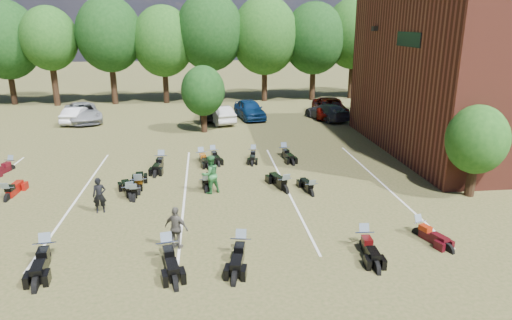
{
  "coord_description": "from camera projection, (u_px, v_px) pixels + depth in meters",
  "views": [
    {
      "loc": [
        -1.89,
        -18.05,
        7.98
      ],
      "look_at": [
        0.6,
        4.0,
        1.2
      ],
      "focal_mm": 32.0,
      "sensor_mm": 36.0,
      "label": 1
    }
  ],
  "objects": [
    {
      "name": "motorcycle_19",
      "position": [
        253.0,
        158.0,
        27.71
      ],
      "size": [
        0.93,
        2.09,
        1.12
      ],
      "primitive_type": null,
      "rotation": [
        0.0,
        0.0,
        -0.15
      ],
      "color": "black",
      "rests_on": "ground"
    },
    {
      "name": "car_6",
      "position": [
        330.0,
        108.0,
        39.41
      ],
      "size": [
        3.36,
        6.04,
        1.6
      ],
      "primitive_type": "imported",
      "rotation": [
        0.0,
        0.0,
        -0.13
      ],
      "color": "#590A05",
      "rests_on": "ground"
    },
    {
      "name": "person_grey",
      "position": [
        176.0,
        228.0,
        16.48
      ],
      "size": [
        1.02,
        0.8,
        1.62
      ],
      "primitive_type": "imported",
      "rotation": [
        0.0,
        0.0,
        2.64
      ],
      "color": "#504D44",
      "rests_on": "ground"
    },
    {
      "name": "motorcycle_10",
      "position": [
        134.0,
        200.0,
        21.19
      ],
      "size": [
        0.81,
        2.16,
        1.18
      ],
      "primitive_type": null,
      "rotation": [
        0.0,
        0.0,
        3.21
      ],
      "color": "black",
      "rests_on": "ground"
    },
    {
      "name": "person_black",
      "position": [
        99.0,
        195.0,
        19.64
      ],
      "size": [
        0.62,
        0.46,
        1.56
      ],
      "primitive_type": "imported",
      "rotation": [
        0.0,
        0.0,
        0.16
      ],
      "color": "black",
      "rests_on": "ground"
    },
    {
      "name": "motorcycle_9",
      "position": [
        130.0,
        199.0,
        21.27
      ],
      "size": [
        1.37,
        2.41,
        1.28
      ],
      "primitive_type": null,
      "rotation": [
        0.0,
        0.0,
        3.44
      ],
      "color": "black",
      "rests_on": "ground"
    },
    {
      "name": "car_2",
      "position": [
        83.0,
        113.0,
        37.49
      ],
      "size": [
        4.26,
        6.02,
        1.52
      ],
      "primitive_type": "imported",
      "rotation": [
        0.0,
        0.0,
        0.35
      ],
      "color": "gray",
      "rests_on": "ground"
    },
    {
      "name": "person_green",
      "position": [
        210.0,
        174.0,
        21.84
      ],
      "size": [
        1.13,
        1.04,
        1.88
      ],
      "primitive_type": "imported",
      "rotation": [
        0.0,
        0.0,
        3.59
      ],
      "color": "#296D34",
      "rests_on": "ground"
    },
    {
      "name": "parking_lines",
      "position": [
        185.0,
        192.0,
        22.21
      ],
      "size": [
        20.1,
        14.0,
        0.01
      ],
      "color": "silver",
      "rests_on": "ground"
    },
    {
      "name": "motorcycle_13",
      "position": [
        311.0,
        195.0,
        21.82
      ],
      "size": [
        0.85,
        2.05,
        1.11
      ],
      "primitive_type": null,
      "rotation": [
        0.0,
        0.0,
        3.25
      ],
      "color": "black",
      "rests_on": "ground"
    },
    {
      "name": "motorcycle_5",
      "position": [
        363.0,
        248.0,
        16.75
      ],
      "size": [
        0.88,
        2.31,
        1.26
      ],
      "primitive_type": null,
      "rotation": [
        0.0,
        0.0,
        -0.07
      ],
      "color": "black",
      "rests_on": "ground"
    },
    {
      "name": "car_5",
      "position": [
        220.0,
        114.0,
        37.06
      ],
      "size": [
        2.58,
        4.53,
        1.41
      ],
      "primitive_type": "imported",
      "rotation": [
        0.0,
        0.0,
        3.41
      ],
      "color": "#ACABA7",
      "rests_on": "ground"
    },
    {
      "name": "motorcycle_4",
      "position": [
        241.0,
        255.0,
        16.2
      ],
      "size": [
        1.22,
        2.48,
        1.33
      ],
      "primitive_type": null,
      "rotation": [
        0.0,
        0.0,
        -0.2
      ],
      "color": "black",
      "rests_on": "ground"
    },
    {
      "name": "young_tree_midfield",
      "position": [
        203.0,
        91.0,
        33.3
      ],
      "size": [
        3.2,
        3.2,
        4.7
      ],
      "color": "black",
      "rests_on": "ground"
    },
    {
      "name": "motorcycle_14",
      "position": [
        11.0,
        170.0,
        25.5
      ],
      "size": [
        1.19,
        2.16,
        1.15
      ],
      "primitive_type": null,
      "rotation": [
        0.0,
        0.0,
        -0.27
      ],
      "color": "#3D0810",
      "rests_on": "ground"
    },
    {
      "name": "motorcycle_2",
      "position": [
        47.0,
        261.0,
        15.85
      ],
      "size": [
        1.1,
        2.55,
        1.38
      ],
      "primitive_type": null,
      "rotation": [
        0.0,
        0.0,
        0.13
      ],
      "color": "black",
      "rests_on": "ground"
    },
    {
      "name": "motorcycle_8",
      "position": [
        139.0,
        193.0,
        22.1
      ],
      "size": [
        1.03,
        2.57,
        1.39
      ],
      "primitive_type": null,
      "rotation": [
        0.0,
        0.0,
        3.24
      ],
      "color": "black",
      "rests_on": "ground"
    },
    {
      "name": "motorcycle_12",
      "position": [
        285.0,
        192.0,
        22.22
      ],
      "size": [
        1.33,
        2.49,
        1.33
      ],
      "primitive_type": null,
      "rotation": [
        0.0,
        0.0,
        3.39
      ],
      "color": "black",
      "rests_on": "ground"
    },
    {
      "name": "motorcycle_11",
      "position": [
        207.0,
        191.0,
        22.31
      ],
      "size": [
        0.95,
        2.26,
        1.22
      ],
      "primitive_type": null,
      "rotation": [
        0.0,
        0.0,
        3.03
      ],
      "color": "black",
      "rests_on": "ground"
    },
    {
      "name": "car_1",
      "position": [
        77.0,
        115.0,
        37.08
      ],
      "size": [
        1.81,
        4.19,
        1.34
      ],
      "primitive_type": "imported",
      "rotation": [
        0.0,
        0.0,
        3.04
      ],
      "color": "silver",
      "rests_on": "ground"
    },
    {
      "name": "motorcycle_3",
      "position": [
        168.0,
        260.0,
        15.91
      ],
      "size": [
        1.25,
        2.56,
        1.37
      ],
      "primitive_type": null,
      "rotation": [
        0.0,
        0.0,
        0.2
      ],
      "color": "black",
      "rests_on": "ground"
    },
    {
      "name": "motorcycle_17",
      "position": [
        202.0,
        161.0,
        27.02
      ],
      "size": [
        1.18,
        2.24,
        1.19
      ],
      "primitive_type": null,
      "rotation": [
        0.0,
        0.0,
        0.24
      ],
      "color": "black",
      "rests_on": "ground"
    },
    {
      "name": "car_3",
      "position": [
        211.0,
        111.0,
        38.47
      ],
      "size": [
        1.94,
        4.74,
        1.37
      ],
      "primitive_type": "imported",
      "rotation": [
        0.0,
        0.0,
        3.14
      ],
      "color": "black",
      "rests_on": "ground"
    },
    {
      "name": "car_4",
      "position": [
        250.0,
        109.0,
        38.7
      ],
      "size": [
        2.74,
        4.97,
        1.6
      ],
      "primitive_type": "imported",
      "rotation": [
        0.0,
        0.0,
        0.19
      ],
      "color": "#0B2651",
      "rests_on": "ground"
    },
    {
      "name": "young_tree_near_building",
      "position": [
        477.0,
        140.0,
        20.96
      ],
      "size": [
        2.8,
        2.8,
        4.16
      ],
      "color": "black",
      "rests_on": "ground"
    },
    {
      "name": "motorcycle_16",
      "position": [
        162.0,
        167.0,
        26.07
      ],
      "size": [
        1.02,
        2.45,
        1.33
      ],
      "primitive_type": null,
      "rotation": [
        0.0,
        0.0,
        -0.11
      ],
      "color": "black",
      "rests_on": "ground"
    },
    {
      "name": "motorcycle_7",
      "position": [
        8.0,
        200.0,
        21.21
      ],
      "size": [
        0.79,
        2.24,
        1.24
      ],
      "primitive_type": null,
      "rotation": [
        0.0,
        0.0,
        3.1
      ],
      "color": "maroon",
      "rests_on": "ground"
    },
    {
      "name": "motorcycle_6",
      "position": [
        418.0,
        235.0,
        17.75
      ],
      "size": [
        1.27,
        2.13,
        1.13
      ],
      "primitive_type": null,
      "rotation": [
        0.0,
        0.0,
        0.33
      ],
      "color": "#3D080F",
      "rests_on": "ground"
    },
    {
      "name": "motorcycle_20",
      "position": [
        284.0,
        157.0,
        27.93
      ],
      "size": [
        1.0,
        2.29,
        1.23
      ],
      "primitive_type": null,
      "rotation": [
        0.0,
        0.0,
        0.14
      ],
      "color": "black",
      "rests_on": "ground"
    },
    {
      "name": "motorcycle_18",
      "position": [
        213.0,
        159.0,
        27.57
      ],
      "size": [
        1.01,
        2.14,
        1.15
      ],
      "primitive_type": null,
      "rotation": [
        0.0,
        0.0,
        0.18
      ],
      "color": "black",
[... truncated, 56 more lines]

